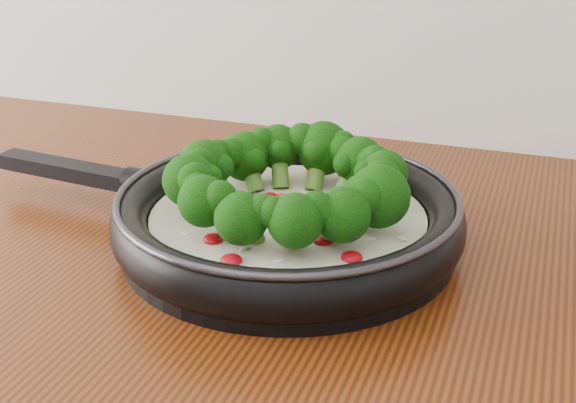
% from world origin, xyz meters
% --- Properties ---
extents(skillet, '(0.57, 0.39, 0.11)m').
position_xyz_m(skillet, '(0.06, 1.12, 0.94)').
color(skillet, black).
rests_on(skillet, counter).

